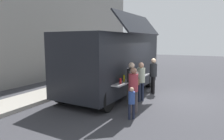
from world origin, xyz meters
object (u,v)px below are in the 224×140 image
(trash_bin, at_px, (106,71))
(child_near_queue, at_px, (132,100))
(customer_rear_waiting, at_px, (133,86))
(food_truck_main, at_px, (113,62))
(customer_front_ordering, at_px, (141,78))
(customer_mid_with_backpack, at_px, (132,80))
(customer_extra_browsing, at_px, (153,73))

(trash_bin, height_order, child_near_queue, child_near_queue)
(trash_bin, height_order, customer_rear_waiting, customer_rear_waiting)
(food_truck_main, relative_size, customer_rear_waiting, 3.74)
(child_near_queue, bearing_deg, customer_front_ordering, -26.32)
(customer_mid_with_backpack, xyz_separation_m, customer_extra_browsing, (2.34, -0.19, -0.03))
(food_truck_main, height_order, customer_front_ordering, food_truck_main)
(customer_mid_with_backpack, height_order, customer_rear_waiting, customer_mid_with_backpack)
(customer_rear_waiting, bearing_deg, trash_bin, -7.82)
(customer_rear_waiting, xyz_separation_m, customer_extra_browsing, (3.10, 0.17, 0.05))
(trash_bin, xyz_separation_m, customer_front_ordering, (-4.16, -3.95, 0.51))
(trash_bin, xyz_separation_m, customer_rear_waiting, (-5.69, -4.22, 0.50))
(customer_mid_with_backpack, height_order, customer_extra_browsing, customer_mid_with_backpack)
(customer_mid_with_backpack, xyz_separation_m, child_near_queue, (-1.32, -0.53, -0.42))
(customer_rear_waiting, height_order, customer_extra_browsing, customer_extra_browsing)
(food_truck_main, bearing_deg, customer_mid_with_backpack, -129.40)
(food_truck_main, distance_m, customer_mid_with_backpack, 2.11)
(customer_front_ordering, relative_size, customer_rear_waiting, 1.01)
(food_truck_main, height_order, trash_bin, food_truck_main)
(customer_rear_waiting, height_order, child_near_queue, customer_rear_waiting)
(trash_bin, distance_m, customer_mid_with_backpack, 6.28)
(customer_mid_with_backpack, bearing_deg, trash_bin, -4.75)
(trash_bin, relative_size, customer_extra_browsing, 0.55)
(customer_mid_with_backpack, relative_size, child_near_queue, 1.61)
(trash_bin, height_order, customer_front_ordering, customer_front_ordering)
(customer_front_ordering, xyz_separation_m, customer_extra_browsing, (1.56, -0.09, 0.05))
(customer_front_ordering, bearing_deg, customer_rear_waiting, 120.51)
(food_truck_main, bearing_deg, customer_extra_browsing, -58.16)
(customer_rear_waiting, bearing_deg, customer_front_ordering, -34.55)
(trash_bin, bearing_deg, customer_mid_with_backpack, -142.01)
(customer_extra_browsing, bearing_deg, customer_mid_with_backpack, 54.23)
(customer_front_ordering, distance_m, child_near_queue, 2.17)
(customer_front_ordering, bearing_deg, customer_extra_browsing, -72.66)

